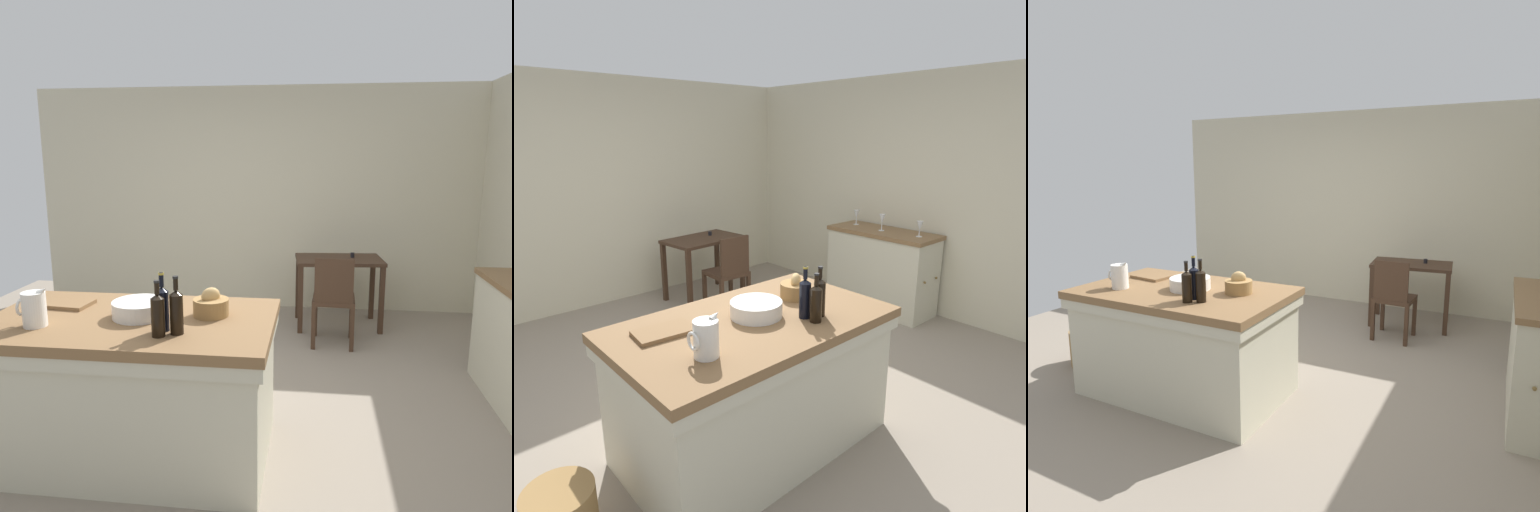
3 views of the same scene
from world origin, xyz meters
The scene contains 17 objects.
ground_plane centered at (0.00, 0.00, 0.00)m, with size 6.76×6.76×0.00m, color gray.
wall_back centered at (0.00, 2.60, 1.30)m, with size 5.32×0.12×2.60m, color beige.
wall_right centered at (2.60, 0.00, 1.30)m, with size 0.12×5.20×2.60m, color beige.
island_table centered at (-0.37, -0.60, 0.47)m, with size 1.69×0.99×0.88m.
side_cabinet centered at (2.26, 0.26, 0.46)m, with size 0.52×1.24×0.92m.
writing_desk centered at (0.95, 1.92, 0.62)m, with size 0.95×0.64×0.80m.
wooden_chair centered at (0.88, 1.32, 0.48)m, with size 0.42×0.42×0.89m.
pitcher centered at (-0.85, -0.81, 0.98)m, with size 0.17×0.13×0.24m.
wash_bowl centered at (-0.32, -0.58, 0.93)m, with size 0.32×0.32×0.10m, color silver.
bread_basket centered at (0.09, -0.51, 0.94)m, with size 0.21×0.21×0.17m.
cutting_board centered at (-0.87, -0.42, 0.89)m, with size 0.33×0.20×0.02m, color brown.
wine_bottle_dark centered at (-0.02, -0.83, 1.01)m, with size 0.07×0.07×0.32m.
wine_bottle_amber centered at (-0.11, -0.79, 1.01)m, with size 0.07×0.07×0.32m.
wine_bottle_green centered at (-0.11, -0.88, 1.00)m, with size 0.07×0.07×0.30m.
wine_glass_far_left centered at (2.27, -0.17, 1.03)m, with size 0.07×0.07×0.17m.
wine_glass_left centered at (2.23, 0.27, 1.04)m, with size 0.07×0.07×0.19m.
wine_glass_middle centered at (2.30, 0.68, 1.04)m, with size 0.07×0.07×0.17m.
Camera 2 is at (-1.98, -2.55, 1.97)m, focal length 31.48 mm.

